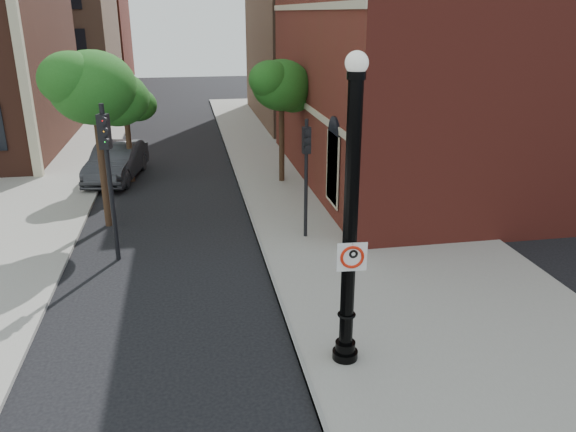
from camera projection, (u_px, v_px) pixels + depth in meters
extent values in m
plane|color=black|center=(209.00, 387.00, 11.61)|extent=(120.00, 120.00, 0.00)
cube|color=gray|center=(351.00, 209.00, 21.84)|extent=(8.00, 60.00, 0.12)
cube|color=gray|center=(0.00, 174.00, 26.70)|extent=(10.00, 50.00, 0.12)
cube|color=gray|center=(250.00, 215.00, 21.17)|extent=(0.10, 60.00, 0.14)
cube|color=maroon|center=(545.00, 43.00, 25.20)|extent=(22.00, 16.00, 12.00)
cube|color=black|center=(333.00, 169.00, 20.08)|extent=(0.08, 1.40, 2.40)
cube|color=#C3B997|center=(305.00, 106.00, 24.19)|extent=(0.06, 16.00, 0.25)
cube|color=#C3B997|center=(306.00, 7.00, 22.82)|extent=(0.06, 16.00, 0.25)
cube|color=#C3B997|center=(15.00, 19.00, 23.74)|extent=(0.40, 0.40, 14.00)
cube|color=brown|center=(40.00, 28.00, 48.20)|extent=(12.00, 12.00, 12.00)
cube|color=maroon|center=(71.00, 34.00, 61.48)|extent=(12.00, 12.00, 10.00)
cube|color=brown|center=(411.00, 17.00, 39.64)|extent=(22.00, 14.00, 14.00)
cylinder|color=black|center=(345.00, 356.00, 12.36)|extent=(0.56, 0.56, 0.30)
cylinder|color=black|center=(345.00, 347.00, 12.27)|extent=(0.44, 0.44, 0.25)
cylinder|color=black|center=(350.00, 227.00, 11.31)|extent=(0.30, 0.30, 5.82)
torus|color=black|center=(347.00, 314.00, 12.00)|extent=(0.40, 0.40, 0.06)
cylinder|color=black|center=(356.00, 75.00, 10.29)|extent=(0.36, 0.36, 0.15)
sphere|color=silver|center=(357.00, 63.00, 10.21)|extent=(0.44, 0.44, 0.44)
cube|color=white|center=(352.00, 257.00, 11.36)|extent=(0.62, 0.06, 0.62)
cube|color=black|center=(353.00, 244.00, 11.26)|extent=(0.62, 0.05, 0.05)
cube|color=black|center=(351.00, 270.00, 11.45)|extent=(0.62, 0.05, 0.05)
cube|color=black|center=(338.00, 258.00, 11.33)|extent=(0.05, 0.01, 0.62)
cube|color=black|center=(366.00, 256.00, 11.39)|extent=(0.05, 0.01, 0.62)
torus|color=red|center=(352.00, 257.00, 11.36)|extent=(0.50, 0.10, 0.50)
cube|color=red|center=(352.00, 257.00, 11.36)|extent=(0.35, 0.03, 0.35)
cube|color=black|center=(349.00, 257.00, 11.35)|extent=(0.06, 0.01, 0.29)
torus|color=black|center=(353.00, 254.00, 11.34)|extent=(0.20, 0.07, 0.19)
cylinder|color=black|center=(353.00, 244.00, 11.26)|extent=(0.03, 0.02, 0.03)
imported|color=#292A2E|center=(117.00, 162.00, 25.72)|extent=(2.64, 5.35, 1.69)
cylinder|color=black|center=(110.00, 185.00, 16.75)|extent=(0.14, 0.14, 4.85)
cube|color=black|center=(104.00, 132.00, 16.19)|extent=(0.36, 0.35, 1.01)
sphere|color=#E50505|center=(104.00, 120.00, 15.93)|extent=(0.18, 0.18, 0.18)
sphere|color=#FF8C00|center=(105.00, 131.00, 16.04)|extent=(0.18, 0.18, 0.18)
sphere|color=#00E519|center=(106.00, 141.00, 16.14)|extent=(0.18, 0.18, 0.18)
cylinder|color=black|center=(306.00, 181.00, 18.44)|extent=(0.12, 0.12, 4.11)
cube|color=black|center=(306.00, 140.00, 17.97)|extent=(0.27, 0.25, 0.86)
sphere|color=#E50505|center=(307.00, 132.00, 17.74)|extent=(0.15, 0.15, 0.15)
sphere|color=#FF8C00|center=(307.00, 140.00, 17.83)|extent=(0.15, 0.15, 0.15)
sphere|color=#00E519|center=(307.00, 148.00, 17.92)|extent=(0.15, 0.15, 0.15)
cylinder|color=#999999|center=(350.00, 172.00, 17.40)|extent=(0.10, 0.10, 5.23)
cylinder|color=#2F2112|center=(102.00, 164.00, 19.60)|extent=(0.24, 0.24, 4.60)
ellipsoid|color=#1C4F15|center=(93.00, 88.00, 18.70)|extent=(2.89, 2.89, 2.46)
ellipsoid|color=#1C4F15|center=(116.00, 99.00, 19.45)|extent=(2.23, 2.23, 1.90)
ellipsoid|color=#1C4F15|center=(71.00, 79.00, 18.12)|extent=(2.10, 2.10, 1.79)
cylinder|color=#2F2112|center=(129.00, 144.00, 25.10)|extent=(0.24, 0.24, 3.50)
ellipsoid|color=#1C4F15|center=(125.00, 98.00, 24.42)|extent=(2.20, 2.20, 1.87)
ellipsoid|color=#1C4F15|center=(138.00, 105.00, 24.99)|extent=(1.70, 1.70, 1.45)
ellipsoid|color=#1C4F15|center=(112.00, 94.00, 23.98)|extent=(1.60, 1.60, 1.36)
cylinder|color=#2F2112|center=(282.00, 139.00, 24.76)|extent=(0.24, 0.24, 4.06)
ellipsoid|color=#1C4F15|center=(281.00, 85.00, 23.96)|extent=(2.55, 2.55, 2.17)
ellipsoid|color=#1C4F15|center=(293.00, 93.00, 24.63)|extent=(1.97, 1.97, 1.68)
ellipsoid|color=#1C4F15|center=(271.00, 79.00, 23.45)|extent=(1.86, 1.86, 1.58)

